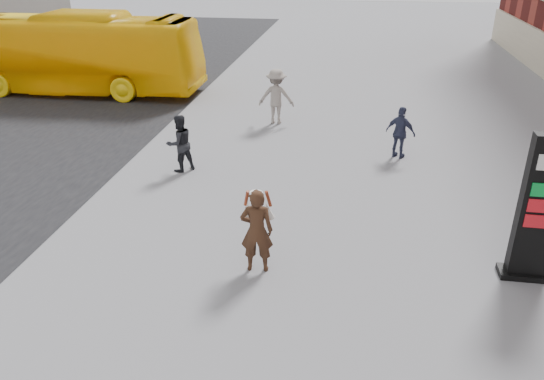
# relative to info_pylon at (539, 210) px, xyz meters

# --- Properties ---
(ground) EXTENTS (100.00, 100.00, 0.00)m
(ground) POSITION_rel_info_pylon_xyz_m (-4.36, -1.18, -1.37)
(ground) COLOR #9E9EA3
(info_pylon) EXTENTS (0.88, 0.45, 2.75)m
(info_pylon) POSITION_rel_info_pylon_xyz_m (0.00, 0.00, 0.00)
(info_pylon) COLOR black
(info_pylon) RESTS_ON ground
(woman) EXTENTS (0.66, 0.61, 1.65)m
(woman) POSITION_rel_info_pylon_xyz_m (-4.88, -0.52, -0.53)
(woman) COLOR #3B2615
(woman) RESTS_ON ground
(bus) EXTENTS (11.17, 2.71, 3.10)m
(bus) POSITION_rel_info_pylon_xyz_m (-14.86, 10.95, 0.18)
(bus) COLOR yellow
(bus) RESTS_ON road
(pedestrian_a) EXTENTS (0.94, 0.93, 1.53)m
(pedestrian_a) POSITION_rel_info_pylon_xyz_m (-7.73, 3.80, -0.61)
(pedestrian_a) COLOR black
(pedestrian_a) RESTS_ON ground
(pedestrian_b) EXTENTS (1.20, 0.71, 1.82)m
(pedestrian_b) POSITION_rel_info_pylon_xyz_m (-5.82, 8.20, -0.46)
(pedestrian_b) COLOR gray
(pedestrian_b) RESTS_ON ground
(pedestrian_c) EXTENTS (0.93, 0.72, 1.47)m
(pedestrian_c) POSITION_rel_info_pylon_xyz_m (-1.93, 5.65, -0.64)
(pedestrian_c) COLOR #2F344E
(pedestrian_c) RESTS_ON ground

